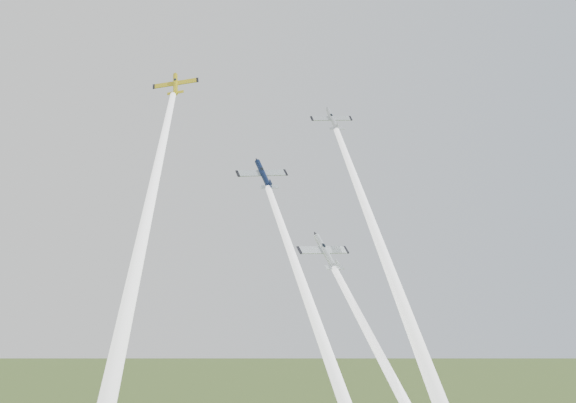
{
  "coord_description": "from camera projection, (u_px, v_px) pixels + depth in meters",
  "views": [
    {
      "loc": [
        -37.77,
        -109.29,
        76.54
      ],
      "look_at": [
        0.0,
        -6.0,
        92.0
      ],
      "focal_mm": 45.0,
      "sensor_mm": 36.0,
      "label": 1
    }
  ],
  "objects": [
    {
      "name": "plane_yellow",
      "position": [
        175.0,
        84.0,
        119.49
      ],
      "size": [
        8.4,
        8.4,
        7.67
      ],
      "primitive_type": null,
      "rotation": [
        0.85,
        -0.16,
        -0.34
      ],
      "color": "gold"
    },
    {
      "name": "smoke_trail_yellow",
      "position": [
        142.0,
        242.0,
        91.16
      ],
      "size": [
        17.78,
        44.66,
        53.12
      ],
      "primitive_type": null,
      "rotation": [
        -0.72,
        0.0,
        -0.34
      ],
      "color": "white"
    },
    {
      "name": "plane_navy",
      "position": [
        263.0,
        174.0,
        115.74
      ],
      "size": [
        9.49,
        7.0,
        8.14
      ],
      "primitive_type": null,
      "rotation": [
        0.85,
        -0.09,
        0.04
      ],
      "color": "#0E1A3D"
    },
    {
      "name": "smoke_trail_navy",
      "position": [
        332.0,
        367.0,
        89.26
      ],
      "size": [
        4.08,
        46.73,
        53.12
      ],
      "primitive_type": null,
      "rotation": [
        -0.72,
        0.0,
        0.04
      ],
      "color": "white"
    },
    {
      "name": "plane_silver_right",
      "position": [
        332.0,
        119.0,
        126.24
      ],
      "size": [
        7.67,
        6.47,
        6.99
      ],
      "primitive_type": null,
      "rotation": [
        0.85,
        -0.07,
        -0.08
      ],
      "color": "silver"
    },
    {
      "name": "smoke_trail_silver_right",
      "position": [
        394.0,
        281.0,
        98.13
      ],
      "size": [
        6.12,
        47.86,
        54.46
      ],
      "primitive_type": null,
      "rotation": [
        -0.72,
        0.0,
        -0.08
      ],
      "color": "white"
    },
    {
      "name": "plane_silver_low",
      "position": [
        325.0,
        252.0,
        105.1
      ],
      "size": [
        10.06,
        8.19,
        7.77
      ],
      "primitive_type": null,
      "rotation": [
        0.85,
        -0.05,
        0.2
      ],
      "color": "silver"
    }
  ]
}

